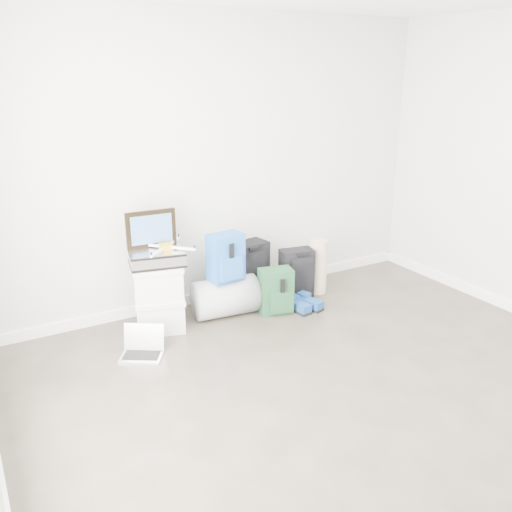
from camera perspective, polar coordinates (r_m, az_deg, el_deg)
ground at (r=3.76m, az=14.41°, el=-17.44°), size 5.00×5.00×0.00m
room_envelope at (r=3.09m, az=16.83°, el=9.38°), size 4.52×5.02×2.71m
boxes_stack at (r=4.83m, az=-10.15°, el=-4.26°), size 0.51×0.45×0.61m
briefcase at (r=4.70m, az=-10.41°, el=-0.14°), size 0.51×0.42×0.13m
painting at (r=4.72m, az=-10.98°, el=2.82°), size 0.43×0.06×0.33m
drone at (r=4.68m, az=-9.47°, el=0.99°), size 0.41×0.41×0.05m
duffel_bag at (r=5.08m, az=-3.24°, el=-4.32°), size 0.63×0.43×0.36m
blue_backpack at (r=4.91m, az=-3.16°, el=-0.23°), size 0.33×0.26×0.44m
large_suitcase at (r=5.35m, az=-0.79°, el=-1.67°), size 0.42×0.30×0.60m
green_backpack at (r=5.11m, az=2.14°, el=-3.81°), size 0.34×0.29×0.43m
carry_on at (r=5.44m, az=4.31°, el=-1.90°), size 0.35×0.26×0.51m
shoes at (r=5.25m, az=5.01°, el=-5.15°), size 0.30×0.31×0.10m
rolled_rug at (r=5.58m, az=6.53°, el=-1.10°), size 0.18×0.18×0.56m
laptop at (r=4.55m, az=-11.85°, el=-9.46°), size 0.40×0.38×0.23m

